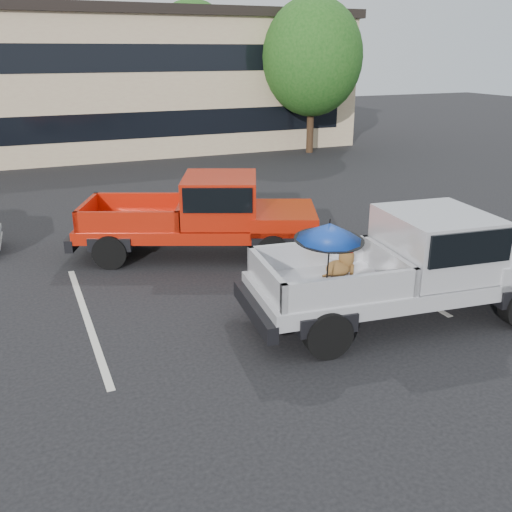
{
  "coord_description": "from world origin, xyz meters",
  "views": [
    {
      "loc": [
        -3.84,
        -7.6,
        4.49
      ],
      "look_at": [
        -0.36,
        0.52,
        1.3
      ],
      "focal_mm": 40.0,
      "sensor_mm": 36.0,
      "label": 1
    }
  ],
  "objects_px": {
    "tree_right": "(312,57)",
    "silver_pickup": "(422,260)",
    "red_pickup": "(213,212)",
    "tree_back": "(193,52)"
  },
  "relations": [
    {
      "from": "silver_pickup",
      "to": "tree_right",
      "type": "bearing_deg",
      "value": 74.5
    },
    {
      "from": "tree_back",
      "to": "tree_right",
      "type": "bearing_deg",
      "value": -69.44
    },
    {
      "from": "silver_pickup",
      "to": "red_pickup",
      "type": "height_order",
      "value": "silver_pickup"
    },
    {
      "from": "tree_right",
      "to": "silver_pickup",
      "type": "xyz_separation_m",
      "value": [
        -6.5,
        -16.17,
        -3.16
      ]
    },
    {
      "from": "tree_right",
      "to": "tree_back",
      "type": "bearing_deg",
      "value": 110.56
    },
    {
      "from": "silver_pickup",
      "to": "red_pickup",
      "type": "bearing_deg",
      "value": 123.14
    },
    {
      "from": "tree_right",
      "to": "tree_back",
      "type": "xyz_separation_m",
      "value": [
        -3.0,
        8.0,
        0.2
      ]
    },
    {
      "from": "tree_right",
      "to": "tree_back",
      "type": "relative_size",
      "value": 0.95
    },
    {
      "from": "tree_right",
      "to": "silver_pickup",
      "type": "height_order",
      "value": "tree_right"
    },
    {
      "from": "tree_right",
      "to": "silver_pickup",
      "type": "relative_size",
      "value": 1.15
    }
  ]
}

